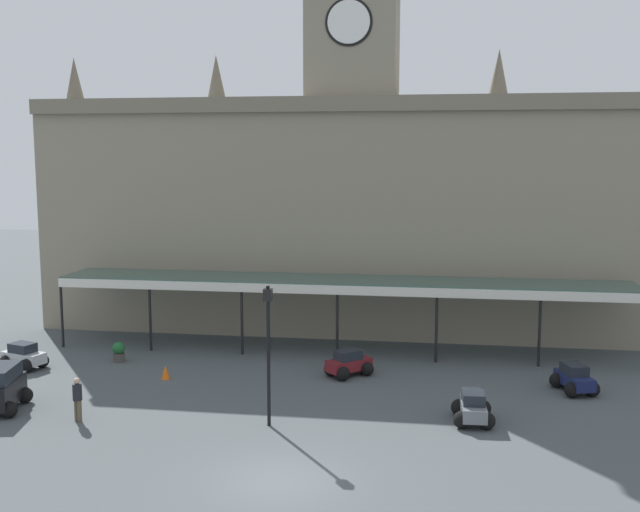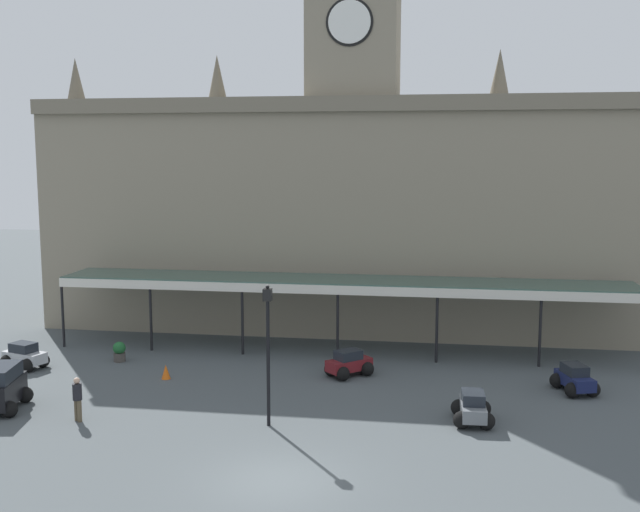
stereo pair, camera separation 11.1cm
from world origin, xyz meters
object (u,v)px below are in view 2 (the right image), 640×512
Objects in this scene: car_black_van at (4,390)px; pedestrian_near_entrance at (77,397)px; planter_near_kerb at (119,351)px; car_navy_sedan at (575,380)px; victorian_lamppost at (268,340)px; car_grey_sedan at (473,409)px; car_silver_sedan at (25,357)px; traffic_cone at (166,372)px; car_maroon_sedan at (349,365)px.

car_black_van is 3.45m from pedestrian_near_entrance.
pedestrian_near_entrance reaches higher than planter_near_kerb.
victorian_lamppost is (-11.77, -5.75, 2.72)m from car_navy_sedan.
car_grey_sedan and car_silver_sedan have the same top height.
car_grey_sedan is at bearing -14.71° from traffic_cone.
car_grey_sedan is at bearing 4.50° from car_black_van.
car_maroon_sedan is 0.43× the size of victorian_lamppost.
car_grey_sedan reaches higher than planter_near_kerb.
victorian_lamppost reaches higher than planter_near_kerb.
car_black_van reaches higher than car_maroon_sedan.
car_black_van is at bearing 168.41° from pedestrian_near_entrance.
car_maroon_sedan reaches higher than traffic_cone.
victorian_lamppost is at bearing 5.17° from pedestrian_near_entrance.
car_silver_sedan is 7.14m from traffic_cone.
car_silver_sedan is at bearing 174.99° from traffic_cone.
car_navy_sedan is at bearing -5.07° from car_maroon_sedan.
planter_near_kerb is at bearing 143.84° from traffic_cone.
pedestrian_near_entrance reaches higher than car_silver_sedan.
planter_near_kerb is (-1.86, 7.90, -0.42)m from pedestrian_near_entrance.
car_navy_sedan is 3.49× the size of traffic_cone.
planter_near_kerb is (-8.98, 7.26, -2.74)m from victorian_lamppost.
car_maroon_sedan is 1.33× the size of pedestrian_near_entrance.
planter_near_kerb is (-20.75, 1.51, -0.01)m from car_navy_sedan.
car_silver_sedan is 2.31× the size of planter_near_kerb.
planter_near_kerb is at bearing 175.84° from car_navy_sedan.
car_maroon_sedan is at bearing 37.92° from pedestrian_near_entrance.
victorian_lamppost is 5.44× the size of planter_near_kerb.
car_black_van is (-17.89, -1.41, 0.30)m from car_grey_sedan.
car_silver_sedan is at bearing 168.62° from car_grey_sedan.
pedestrian_near_entrance is at bearing -47.01° from car_silver_sedan.
planter_near_kerb is (-3.21, 2.34, 0.17)m from traffic_cone.
car_grey_sedan is 17.95m from car_black_van.
car_maroon_sedan reaches higher than planter_near_kerb.
planter_near_kerb is (1.52, 7.21, -0.32)m from car_black_van.
car_silver_sedan is (-20.27, 4.08, 0.00)m from car_grey_sedan.
car_navy_sedan is 1.33× the size of pedestrian_near_entrance.
pedestrian_near_entrance is at bearing -161.29° from car_navy_sedan.
pedestrian_near_entrance is at bearing -142.08° from car_maroon_sedan.
pedestrian_near_entrance reaches higher than car_grey_sedan.
car_black_van reaches higher than pedestrian_near_entrance.
traffic_cone is (4.73, 4.87, -0.49)m from car_black_van.
pedestrian_near_entrance is at bearing -103.59° from traffic_cone.
car_maroon_sedan is at bearing 71.69° from victorian_lamppost.
car_navy_sedan is at bearing 0.50° from car_silver_sedan.
pedestrian_near_entrance reaches higher than traffic_cone.
car_black_van is at bearing -101.90° from planter_near_kerb.
victorian_lamppost reaches higher than car_navy_sedan.
car_maroon_sedan is 1.00× the size of car_navy_sedan.
pedestrian_near_entrance is 8.13m from planter_near_kerb.
car_grey_sedan is 6.13m from car_navy_sedan.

